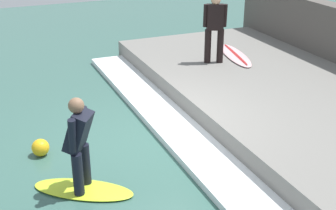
# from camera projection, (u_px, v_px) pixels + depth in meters

# --- Properties ---
(ground_plane) EXTENTS (28.00, 28.00, 0.00)m
(ground_plane) POSITION_uv_depth(u_px,v_px,m) (153.00, 141.00, 8.97)
(ground_plane) COLOR #386056
(concrete_ledge) EXTENTS (4.40, 10.67, 0.48)m
(concrete_ledge) POSITION_uv_depth(u_px,v_px,m) (292.00, 103.00, 10.03)
(concrete_ledge) COLOR slate
(concrete_ledge) RESTS_ON ground_plane
(wave_foam_crest) EXTENTS (0.90, 10.13, 0.13)m
(wave_foam_crest) POSITION_uv_depth(u_px,v_px,m) (180.00, 133.00, 9.15)
(wave_foam_crest) COLOR white
(wave_foam_crest) RESTS_ON ground_plane
(surfboard_riding) EXTENTS (1.68, 1.41, 0.06)m
(surfboard_riding) POSITION_uv_depth(u_px,v_px,m) (83.00, 189.00, 7.40)
(surfboard_riding) COLOR #BFE02D
(surfboard_riding) RESTS_ON ground_plane
(surfer_riding) EXTENTS (0.58, 0.58, 1.54)m
(surfer_riding) POSITION_uv_depth(u_px,v_px,m) (79.00, 140.00, 7.05)
(surfer_riding) COLOR black
(surfer_riding) RESTS_ON surfboard_riding
(surfer_waiting_near) EXTENTS (0.55, 0.41, 1.69)m
(surfer_waiting_near) POSITION_uv_depth(u_px,v_px,m) (215.00, 25.00, 11.46)
(surfer_waiting_near) COLOR black
(surfer_waiting_near) RESTS_ON concrete_ledge
(surfboard_waiting_near) EXTENTS (0.93, 2.12, 0.07)m
(surfboard_waiting_near) POSITION_uv_depth(u_px,v_px,m) (235.00, 55.00, 12.30)
(surfboard_waiting_near) COLOR beige
(surfboard_waiting_near) RESTS_ON concrete_ledge
(marker_buoy) EXTENTS (0.32, 0.32, 0.32)m
(marker_buoy) POSITION_uv_depth(u_px,v_px,m) (40.00, 148.00, 8.40)
(marker_buoy) COLOR yellow
(marker_buoy) RESTS_ON ground_plane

